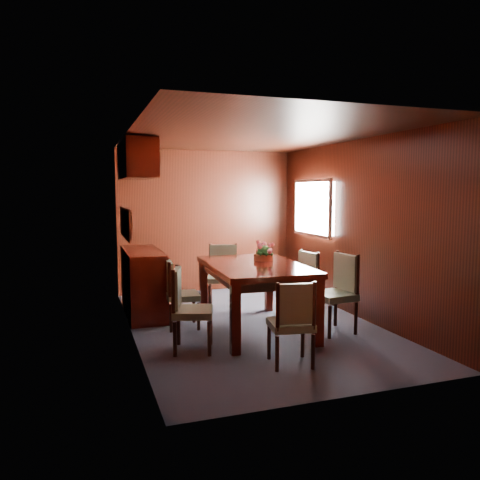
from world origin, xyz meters
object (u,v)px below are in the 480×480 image
object	(u,v)px
flower_centerpiece	(264,250)
chair_head	(293,319)
sideboard	(143,282)
chair_left_near	(187,304)
dining_table	(255,273)
chair_right_near	(338,288)

from	to	relation	value
flower_centerpiece	chair_head	bearing A→B (deg)	-101.27
sideboard	chair_left_near	bearing A→B (deg)	-81.55
dining_table	flower_centerpiece	size ratio (longest dim) A/B	6.61
sideboard	chair_right_near	size ratio (longest dim) A/B	1.45
chair_right_near	flower_centerpiece	bearing A→B (deg)	41.70
chair_head	flower_centerpiece	world-z (taller)	flower_centerpiece
flower_centerpiece	chair_left_near	bearing A→B (deg)	-147.94
chair_head	sideboard	bearing A→B (deg)	123.68
chair_right_near	chair_head	size ratio (longest dim) A/B	1.12
sideboard	chair_head	xyz separation A→B (m)	(1.13, -2.48, 0.03)
chair_left_near	chair_right_near	xyz separation A→B (m)	(1.90, 0.09, 0.03)
chair_left_near	flower_centerpiece	bearing A→B (deg)	139.19
chair_right_near	sideboard	bearing A→B (deg)	47.23
sideboard	flower_centerpiece	distance (m)	1.79
dining_table	chair_left_near	distance (m)	1.10
dining_table	flower_centerpiece	bearing A→B (deg)	50.90
chair_left_near	flower_centerpiece	world-z (taller)	flower_centerpiece
dining_table	chair_left_near	xyz separation A→B (m)	(-0.97, -0.50, -0.20)
chair_right_near	chair_head	xyz separation A→B (m)	(-1.03, -0.88, -0.06)
dining_table	chair_right_near	bearing A→B (deg)	-21.16
sideboard	dining_table	size ratio (longest dim) A/B	0.78
dining_table	chair_head	distance (m)	1.31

